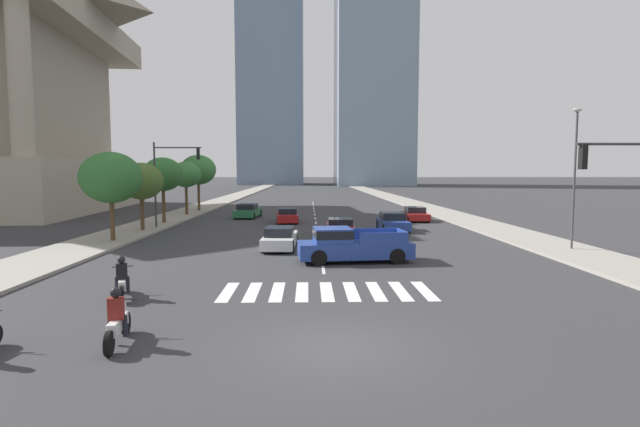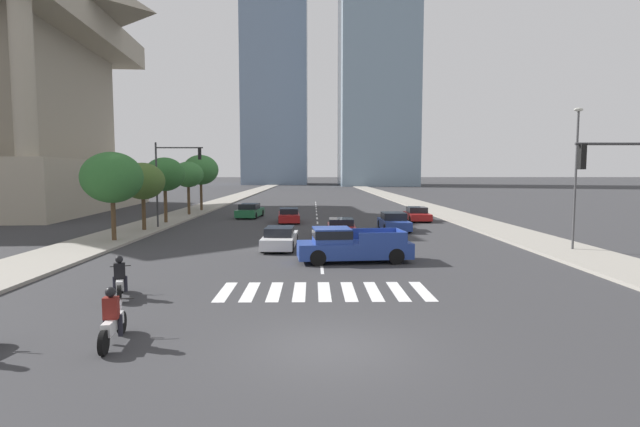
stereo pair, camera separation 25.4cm
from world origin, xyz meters
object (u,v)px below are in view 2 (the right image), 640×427
at_px(sedan_red_3, 289,216).
at_px(street_tree_fourth, 188,175).
at_px(street_tree_second, 143,181).
at_px(traffic_signal_near, 639,183).
at_px(motorcycle_lead, 113,321).
at_px(sedan_red_4, 417,214).
at_px(traffic_signal_far, 173,170).
at_px(street_lamp_east, 576,168).
at_px(street_tree_fifth, 201,170).
at_px(pickup_truck, 349,245).
at_px(sedan_blue_5, 394,222).
at_px(sedan_red_2, 341,228).
at_px(street_tree_nearest, 112,178).
at_px(street_tree_third, 165,174).
at_px(sedan_white_0, 280,238).
at_px(sedan_green_1, 250,211).
at_px(motorcycle_trailing, 120,281).

bearing_deg(sedan_red_3, street_tree_fourth, 54.46).
relative_size(street_tree_second, street_tree_fourth, 0.93).
bearing_deg(traffic_signal_near, motorcycle_lead, 16.91).
bearing_deg(motorcycle_lead, sedan_red_4, -31.66).
xyz_separation_m(traffic_signal_far, street_lamp_east, (24.88, -11.13, 0.08)).
height_order(street_tree_fourth, street_tree_fifth, street_tree_fifth).
bearing_deg(sedan_red_4, pickup_truck, -19.76).
height_order(motorcycle_lead, sedan_blue_5, motorcycle_lead).
distance_m(sedan_red_2, street_lamp_east, 14.62).
xyz_separation_m(sedan_red_3, street_tree_nearest, (-10.22, -11.87, 3.43)).
relative_size(street_tree_nearest, street_tree_fifth, 0.89).
relative_size(sedan_blue_5, street_tree_third, 0.81).
bearing_deg(sedan_white_0, street_tree_fourth, 28.98).
bearing_deg(street_tree_fourth, sedan_green_1, -17.03).
height_order(sedan_white_0, street_tree_fourth, street_tree_fourth).
distance_m(sedan_red_4, street_tree_nearest, 25.50).
relative_size(sedan_red_3, street_lamp_east, 0.64).
bearing_deg(pickup_truck, street_lamp_east, -172.58).
xyz_separation_m(sedan_green_1, street_tree_fifth, (-6.29, 7.35, 3.95)).
bearing_deg(street_tree_fourth, sedan_red_2, -46.98).
bearing_deg(motorcycle_lead, pickup_truck, -38.00).
bearing_deg(street_tree_fourth, sedan_red_4, -13.47).
bearing_deg(traffic_signal_near, street_lamp_east, -106.26).
bearing_deg(street_tree_fifth, sedan_blue_5, -44.00).
xyz_separation_m(street_tree_nearest, street_tree_fourth, (-0.00, 18.23, 0.08)).
height_order(motorcycle_lead, street_tree_nearest, street_tree_nearest).
relative_size(motorcycle_lead, sedan_red_3, 0.45).
relative_size(street_lamp_east, street_tree_fourth, 1.46).
distance_m(sedan_white_0, street_tree_fourth, 23.44).
height_order(motorcycle_lead, sedan_green_1, motorcycle_lead).
bearing_deg(street_lamp_east, street_tree_second, 160.75).
bearing_deg(sedan_blue_5, sedan_red_4, 154.81).
bearing_deg(motorcycle_trailing, sedan_green_1, -20.66).
bearing_deg(pickup_truck, sedan_blue_5, -114.17).
height_order(sedan_green_1, sedan_blue_5, sedan_green_1).
distance_m(sedan_red_2, street_tree_fourth, 21.18).
bearing_deg(traffic_signal_near, sedan_blue_5, -73.46).
xyz_separation_m(pickup_truck, street_tree_nearest, (-14.03, 6.70, 3.19)).
xyz_separation_m(motorcycle_trailing, street_tree_second, (-5.61, 18.67, 3.09)).
xyz_separation_m(sedan_white_0, street_tree_fifth, (-10.42, 26.13, 3.99)).
height_order(sedan_red_2, traffic_signal_far, traffic_signal_far).
bearing_deg(street_lamp_east, sedan_red_2, 150.81).
height_order(sedan_blue_5, street_tree_second, street_tree_second).
distance_m(sedan_green_1, sedan_red_4, 15.69).
distance_m(sedan_green_1, street_tree_nearest, 17.80).
bearing_deg(sedan_red_2, street_lamp_east, 62.41).
height_order(street_tree_third, street_tree_fifth, street_tree_fifth).
distance_m(sedan_white_0, sedan_blue_5, 11.56).
bearing_deg(street_tree_fifth, traffic_signal_far, -84.32).
xyz_separation_m(sedan_red_3, street_lamp_east, (16.29, -15.76, 3.98)).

